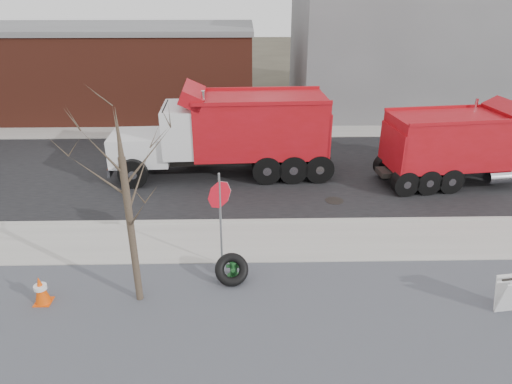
{
  "coord_description": "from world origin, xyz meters",
  "views": [
    {
      "loc": [
        -0.34,
        -12.43,
        7.65
      ],
      "look_at": [
        -0.05,
        1.07,
        1.4
      ],
      "focal_mm": 32.0,
      "sensor_mm": 36.0,
      "label": 1
    }
  ],
  "objects_px": {
    "stop_sign": "(220,205)",
    "dump_truck_red_a": "(470,144)",
    "dump_truck_red_b": "(230,131)",
    "truck_tire": "(232,270)",
    "sandwich_board": "(511,295)",
    "fire_hydrant": "(234,267)"
  },
  "relations": [
    {
      "from": "truck_tire",
      "to": "dump_truck_red_a",
      "type": "height_order",
      "value": "dump_truck_red_a"
    },
    {
      "from": "truck_tire",
      "to": "dump_truck_red_a",
      "type": "distance_m",
      "value": 11.77
    },
    {
      "from": "stop_sign",
      "to": "dump_truck_red_b",
      "type": "xyz_separation_m",
      "value": [
        0.08,
        7.08,
        -0.05
      ]
    },
    {
      "from": "fire_hydrant",
      "to": "dump_truck_red_a",
      "type": "relative_size",
      "value": 0.09
    },
    {
      "from": "fire_hydrant",
      "to": "stop_sign",
      "type": "relative_size",
      "value": 0.25
    },
    {
      "from": "stop_sign",
      "to": "dump_truck_red_b",
      "type": "bearing_deg",
      "value": 69.25
    },
    {
      "from": "sandwich_board",
      "to": "dump_truck_red_b",
      "type": "xyz_separation_m",
      "value": [
        -7.26,
        9.27,
        1.44
      ]
    },
    {
      "from": "fire_hydrant",
      "to": "dump_truck_red_b",
      "type": "height_order",
      "value": "dump_truck_red_b"
    },
    {
      "from": "dump_truck_red_b",
      "to": "fire_hydrant",
      "type": "bearing_deg",
      "value": 89.34
    },
    {
      "from": "stop_sign",
      "to": "dump_truck_red_a",
      "type": "xyz_separation_m",
      "value": [
        9.81,
        6.05,
        -0.34
      ]
    },
    {
      "from": "stop_sign",
      "to": "dump_truck_red_a",
      "type": "relative_size",
      "value": 0.36
    },
    {
      "from": "stop_sign",
      "to": "dump_truck_red_b",
      "type": "distance_m",
      "value": 7.08
    },
    {
      "from": "truck_tire",
      "to": "stop_sign",
      "type": "height_order",
      "value": "stop_sign"
    },
    {
      "from": "truck_tire",
      "to": "dump_truck_red_b",
      "type": "height_order",
      "value": "dump_truck_red_b"
    },
    {
      "from": "truck_tire",
      "to": "sandwich_board",
      "type": "distance_m",
      "value": 7.18
    },
    {
      "from": "fire_hydrant",
      "to": "dump_truck_red_b",
      "type": "relative_size",
      "value": 0.08
    },
    {
      "from": "truck_tire",
      "to": "dump_truck_red_b",
      "type": "bearing_deg",
      "value": 91.66
    },
    {
      "from": "fire_hydrant",
      "to": "sandwich_board",
      "type": "relative_size",
      "value": 0.74
    },
    {
      "from": "sandwich_board",
      "to": "dump_truck_red_b",
      "type": "relative_size",
      "value": 0.11
    },
    {
      "from": "truck_tire",
      "to": "dump_truck_red_b",
      "type": "relative_size",
      "value": 0.11
    },
    {
      "from": "dump_truck_red_a",
      "to": "sandwich_board",
      "type": "bearing_deg",
      "value": -113.69
    },
    {
      "from": "dump_truck_red_b",
      "to": "stop_sign",
      "type": "bearing_deg",
      "value": 86.64
    }
  ]
}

